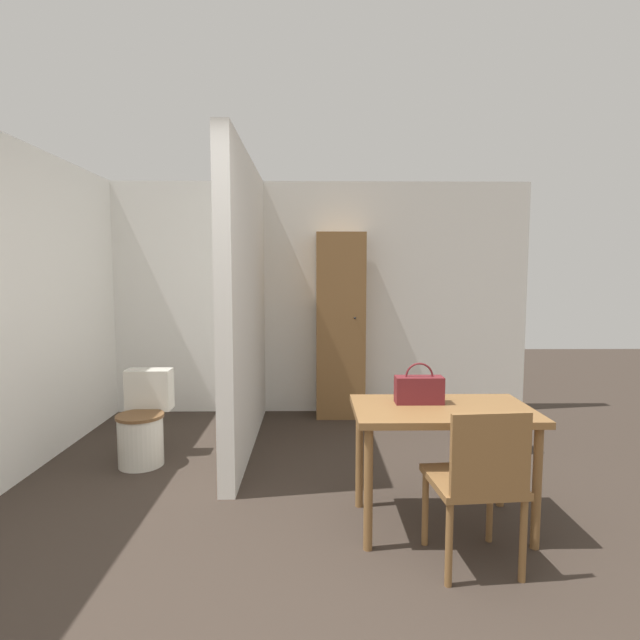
% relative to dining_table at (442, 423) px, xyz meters
% --- Properties ---
extents(wall_back, '(4.99, 0.12, 2.50)m').
position_rel_dining_table_xyz_m(wall_back, '(-0.92, 2.59, 0.61)').
color(wall_back, white).
rests_on(wall_back, ground_plane).
extents(wall_left, '(0.12, 4.52, 2.50)m').
position_rel_dining_table_xyz_m(wall_left, '(-2.98, 0.78, 0.61)').
color(wall_left, white).
rests_on(wall_left, ground_plane).
extents(partition_wall, '(0.12, 2.17, 2.50)m').
position_rel_dining_table_xyz_m(partition_wall, '(-1.35, 1.45, 0.61)').
color(partition_wall, white).
rests_on(partition_wall, ground_plane).
extents(dining_table, '(1.05, 0.63, 0.73)m').
position_rel_dining_table_xyz_m(dining_table, '(0.00, 0.00, 0.00)').
color(dining_table, brown).
rests_on(dining_table, ground_plane).
extents(wooden_chair, '(0.47, 0.47, 0.86)m').
position_rel_dining_table_xyz_m(wooden_chair, '(0.07, -0.45, -0.16)').
color(wooden_chair, brown).
rests_on(wooden_chair, ground_plane).
extents(toilet, '(0.37, 0.52, 0.73)m').
position_rel_dining_table_xyz_m(toilet, '(-2.13, 1.06, -0.32)').
color(toilet, silver).
rests_on(toilet, ground_plane).
extents(handbag, '(0.29, 0.11, 0.25)m').
position_rel_dining_table_xyz_m(handbag, '(-0.12, 0.09, 0.18)').
color(handbag, maroon).
rests_on(handbag, dining_table).
extents(wooden_cabinet, '(0.51, 0.35, 1.94)m').
position_rel_dining_table_xyz_m(wooden_cabinet, '(-0.47, 2.35, 0.33)').
color(wooden_cabinet, brown).
rests_on(wooden_cabinet, ground_plane).
extents(space_heater, '(0.31, 0.18, 0.43)m').
position_rel_dining_table_xyz_m(space_heater, '(0.86, 1.26, -0.42)').
color(space_heater, '#BCBCC1').
rests_on(space_heater, ground_plane).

